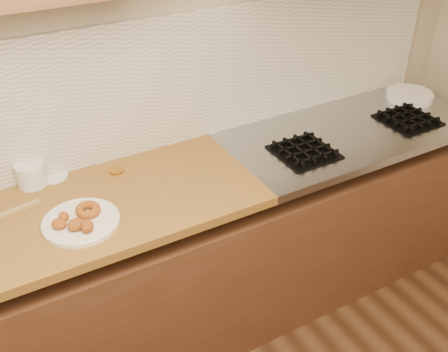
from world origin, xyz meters
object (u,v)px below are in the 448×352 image
at_px(plate_stack, 409,95).
at_px(plastic_tub, 31,174).
at_px(donut_plate, 81,222).
at_px(ring_donut, 88,210).

bearing_deg(plate_stack, plastic_tub, 175.46).
bearing_deg(donut_plate, plate_stack, 5.92).
relative_size(ring_donut, plastic_tub, 0.79).
distance_m(donut_plate, plastic_tub, 0.37).
distance_m(plastic_tub, plate_stack, 1.99).
xyz_separation_m(ring_donut, plastic_tub, (-0.13, 0.33, 0.02)).
distance_m(donut_plate, ring_donut, 0.05).
bearing_deg(donut_plate, ring_donut, 35.16).
bearing_deg(plate_stack, donut_plate, -174.08).
bearing_deg(ring_donut, plate_stack, 5.23).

